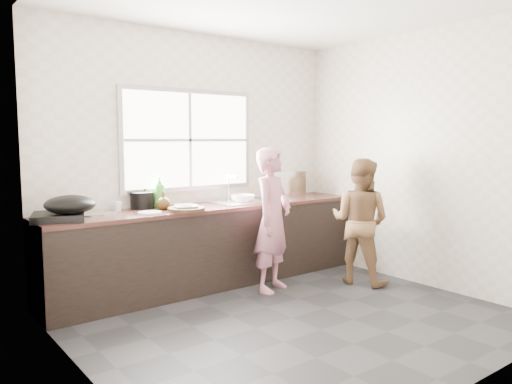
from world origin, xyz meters
TOP-DOWN VIEW (x-y plane):
  - floor at (0.00, 0.00)m, footprint 3.60×3.20m
  - wall_back at (0.00, 1.60)m, footprint 3.60×0.01m
  - wall_left at (-1.80, 0.00)m, footprint 0.01×3.20m
  - wall_right at (1.80, 0.00)m, footprint 0.01×3.20m
  - wall_front at (0.00, -1.60)m, footprint 3.60×0.01m
  - cabinet at (0.00, 1.29)m, footprint 3.60×0.62m
  - countertop at (0.00, 1.29)m, footprint 3.60×0.64m
  - sink at (0.35, 1.29)m, footprint 0.55×0.45m
  - faucet at (0.35, 1.49)m, footprint 0.02×0.02m
  - window_frame at (-0.10, 1.59)m, footprint 1.60×0.05m
  - window_glazing at (-0.10, 1.57)m, footprint 1.50×0.01m
  - woman at (0.38, 0.74)m, footprint 0.60×0.51m
  - person_side at (1.31, 0.37)m, footprint 0.70×0.79m
  - cutting_board at (-0.43, 1.08)m, footprint 0.41×0.41m
  - cleaver at (-0.35, 1.29)m, footprint 0.19×0.11m
  - bowl_mince at (-0.43, 1.08)m, footprint 0.28×0.28m
  - bowl_crabs at (0.41, 1.29)m, footprint 0.27×0.27m
  - bowl_held at (0.36, 1.23)m, footprint 0.23×0.23m
  - black_pot at (-0.69, 1.52)m, footprint 0.29×0.29m
  - plate_food at (-0.79, 1.14)m, footprint 0.25×0.25m
  - bottle_green at (-0.52, 1.47)m, footprint 0.14×0.14m
  - bottle_brown_tall at (-0.67, 1.50)m, footprint 0.10×0.10m
  - bottle_brown_short at (-0.55, 1.32)m, footprint 0.16×0.16m
  - glass_jar at (-0.95, 1.51)m, footprint 0.08×0.08m
  - burner at (-1.59, 1.27)m, footprint 0.54×0.54m
  - wok at (-1.51, 1.18)m, footprint 0.56×0.56m
  - dish_rack at (1.22, 1.50)m, footprint 0.49×0.42m
  - pot_lid_left at (-1.12, 1.40)m, footprint 0.30×0.30m
  - pot_lid_right at (-1.25, 1.41)m, footprint 0.32×0.32m

SIDE VIEW (x-z plane):
  - floor at x=0.00m, z-range -0.01..0.00m
  - cabinet at x=0.00m, z-range 0.00..0.82m
  - person_side at x=1.31m, z-range 0.00..1.36m
  - woman at x=0.38m, z-range 0.00..1.38m
  - countertop at x=0.00m, z-range 0.82..0.86m
  - sink at x=0.35m, z-range 0.85..0.88m
  - pot_lid_left at x=-1.12m, z-range 0.86..0.87m
  - pot_lid_right at x=-1.25m, z-range 0.86..0.87m
  - plate_food at x=-0.79m, z-range 0.86..0.88m
  - cutting_board at x=-0.43m, z-range 0.86..0.90m
  - bowl_mince at x=-0.43m, z-range 0.86..0.92m
  - bowl_held at x=0.36m, z-range 0.86..0.92m
  - burner at x=-1.59m, z-range 0.86..0.92m
  - bowl_crabs at x=0.41m, z-range 0.86..0.93m
  - cleaver at x=-0.35m, z-range 0.90..0.91m
  - glass_jar at x=-0.95m, z-range 0.86..0.95m
  - bottle_brown_short at x=-0.55m, z-range 0.86..1.02m
  - black_pot at x=-0.69m, z-range 0.86..1.03m
  - bottle_brown_tall at x=-0.67m, z-range 0.86..1.05m
  - wok at x=-1.51m, z-range 0.92..1.08m
  - faucet at x=0.35m, z-range 0.86..1.16m
  - dish_rack at x=1.22m, z-range 0.86..1.17m
  - bottle_green at x=-0.52m, z-range 0.86..1.19m
  - wall_back at x=0.00m, z-range 0.00..2.70m
  - wall_left at x=-1.80m, z-range 0.00..2.70m
  - wall_right at x=1.80m, z-range 0.00..2.70m
  - wall_front at x=0.00m, z-range 0.00..2.70m
  - window_glazing at x=-0.10m, z-range 1.05..2.05m
  - window_frame at x=-0.10m, z-range 1.00..2.10m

